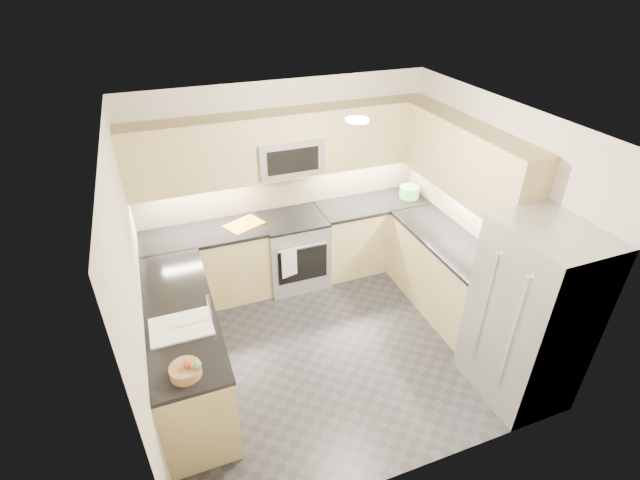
% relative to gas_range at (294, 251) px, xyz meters
% --- Properties ---
extents(floor, '(3.60, 3.20, 0.00)m').
position_rel_gas_range_xyz_m(floor, '(0.00, -1.28, -0.46)').
color(floor, black).
rests_on(floor, ground).
extents(ceiling, '(3.60, 3.20, 0.02)m').
position_rel_gas_range_xyz_m(ceiling, '(0.00, -1.28, 2.04)').
color(ceiling, beige).
rests_on(ceiling, wall_back).
extents(wall_back, '(3.60, 0.02, 2.50)m').
position_rel_gas_range_xyz_m(wall_back, '(0.00, 0.32, 0.79)').
color(wall_back, beige).
rests_on(wall_back, floor).
extents(wall_front, '(3.60, 0.02, 2.50)m').
position_rel_gas_range_xyz_m(wall_front, '(0.00, -2.88, 0.79)').
color(wall_front, beige).
rests_on(wall_front, floor).
extents(wall_left, '(0.02, 3.20, 2.50)m').
position_rel_gas_range_xyz_m(wall_left, '(-1.80, -1.28, 0.79)').
color(wall_left, beige).
rests_on(wall_left, floor).
extents(wall_right, '(0.02, 3.20, 2.50)m').
position_rel_gas_range_xyz_m(wall_right, '(1.80, -1.28, 0.79)').
color(wall_right, beige).
rests_on(wall_right, floor).
extents(base_cab_back_left, '(1.42, 0.60, 0.90)m').
position_rel_gas_range_xyz_m(base_cab_back_left, '(-1.09, 0.02, -0.01)').
color(base_cab_back_left, tan).
rests_on(base_cab_back_left, floor).
extents(base_cab_back_right, '(1.42, 0.60, 0.90)m').
position_rel_gas_range_xyz_m(base_cab_back_right, '(1.09, 0.02, -0.01)').
color(base_cab_back_right, tan).
rests_on(base_cab_back_right, floor).
extents(base_cab_right, '(0.60, 1.70, 0.90)m').
position_rel_gas_range_xyz_m(base_cab_right, '(1.50, -1.12, -0.01)').
color(base_cab_right, tan).
rests_on(base_cab_right, floor).
extents(base_cab_peninsula, '(0.60, 2.00, 0.90)m').
position_rel_gas_range_xyz_m(base_cab_peninsula, '(-1.50, -1.28, -0.01)').
color(base_cab_peninsula, tan).
rests_on(base_cab_peninsula, floor).
extents(countertop_back_left, '(1.42, 0.63, 0.04)m').
position_rel_gas_range_xyz_m(countertop_back_left, '(-1.09, 0.02, 0.47)').
color(countertop_back_left, black).
rests_on(countertop_back_left, base_cab_back_left).
extents(countertop_back_right, '(1.42, 0.63, 0.04)m').
position_rel_gas_range_xyz_m(countertop_back_right, '(1.09, 0.02, 0.47)').
color(countertop_back_right, black).
rests_on(countertop_back_right, base_cab_back_right).
extents(countertop_right, '(0.63, 1.70, 0.04)m').
position_rel_gas_range_xyz_m(countertop_right, '(1.50, -1.12, 0.47)').
color(countertop_right, black).
rests_on(countertop_right, base_cab_right).
extents(countertop_peninsula, '(0.63, 2.00, 0.04)m').
position_rel_gas_range_xyz_m(countertop_peninsula, '(-1.50, -1.28, 0.47)').
color(countertop_peninsula, black).
rests_on(countertop_peninsula, base_cab_peninsula).
extents(upper_cab_back, '(3.60, 0.35, 0.75)m').
position_rel_gas_range_xyz_m(upper_cab_back, '(0.00, 0.15, 1.37)').
color(upper_cab_back, tan).
rests_on(upper_cab_back, wall_back).
extents(upper_cab_right, '(0.35, 1.95, 0.75)m').
position_rel_gas_range_xyz_m(upper_cab_right, '(1.62, -1.00, 1.37)').
color(upper_cab_right, tan).
rests_on(upper_cab_right, wall_right).
extents(backsplash_back, '(3.60, 0.01, 0.51)m').
position_rel_gas_range_xyz_m(backsplash_back, '(0.00, 0.32, 0.74)').
color(backsplash_back, tan).
rests_on(backsplash_back, wall_back).
extents(backsplash_right, '(0.01, 2.30, 0.51)m').
position_rel_gas_range_xyz_m(backsplash_right, '(1.80, -0.82, 0.74)').
color(backsplash_right, tan).
rests_on(backsplash_right, wall_right).
extents(gas_range, '(0.76, 0.65, 0.91)m').
position_rel_gas_range_xyz_m(gas_range, '(0.00, 0.00, 0.00)').
color(gas_range, '#A6A8AE').
rests_on(gas_range, floor).
extents(range_cooktop, '(0.76, 0.65, 0.03)m').
position_rel_gas_range_xyz_m(range_cooktop, '(0.00, 0.00, 0.46)').
color(range_cooktop, black).
rests_on(range_cooktop, gas_range).
extents(oven_door_glass, '(0.62, 0.02, 0.45)m').
position_rel_gas_range_xyz_m(oven_door_glass, '(0.00, -0.33, -0.01)').
color(oven_door_glass, black).
rests_on(oven_door_glass, gas_range).
extents(oven_handle, '(0.60, 0.02, 0.02)m').
position_rel_gas_range_xyz_m(oven_handle, '(0.00, -0.35, 0.26)').
color(oven_handle, '#B2B5BA').
rests_on(oven_handle, gas_range).
extents(microwave, '(0.76, 0.40, 0.40)m').
position_rel_gas_range_xyz_m(microwave, '(0.00, 0.12, 1.24)').
color(microwave, '#96999D').
rests_on(microwave, upper_cab_back).
extents(microwave_door, '(0.60, 0.01, 0.28)m').
position_rel_gas_range_xyz_m(microwave_door, '(0.00, -0.08, 1.24)').
color(microwave_door, black).
rests_on(microwave_door, microwave).
extents(refrigerator, '(0.70, 0.90, 1.80)m').
position_rel_gas_range_xyz_m(refrigerator, '(1.45, -2.43, 0.45)').
color(refrigerator, '#A8AAB0').
rests_on(refrigerator, floor).
extents(fridge_handle_left, '(0.02, 0.02, 1.20)m').
position_rel_gas_range_xyz_m(fridge_handle_left, '(1.08, -2.61, 0.49)').
color(fridge_handle_left, '#B2B5BA').
rests_on(fridge_handle_left, refrigerator).
extents(fridge_handle_right, '(0.02, 0.02, 1.20)m').
position_rel_gas_range_xyz_m(fridge_handle_right, '(1.08, -2.25, 0.49)').
color(fridge_handle_right, '#B2B5BA').
rests_on(fridge_handle_right, refrigerator).
extents(sink_basin, '(0.52, 0.38, 0.16)m').
position_rel_gas_range_xyz_m(sink_basin, '(-1.50, -1.53, 0.42)').
color(sink_basin, white).
rests_on(sink_basin, base_cab_peninsula).
extents(faucet, '(0.03, 0.03, 0.28)m').
position_rel_gas_range_xyz_m(faucet, '(-1.24, -1.53, 0.62)').
color(faucet, silver).
rests_on(faucet, countertop_peninsula).
extents(utensil_bowl, '(0.31, 0.31, 0.15)m').
position_rel_gas_range_xyz_m(utensil_bowl, '(1.60, -0.01, 0.56)').
color(utensil_bowl, '#55B14C').
rests_on(utensil_bowl, countertop_back_right).
extents(cutting_board, '(0.50, 0.44, 0.01)m').
position_rel_gas_range_xyz_m(cutting_board, '(-0.60, 0.03, 0.49)').
color(cutting_board, orange).
rests_on(cutting_board, countertop_back_left).
extents(fruit_basket, '(0.26, 0.26, 0.09)m').
position_rel_gas_range_xyz_m(fruit_basket, '(-1.52, -2.08, 0.53)').
color(fruit_basket, '#9C7549').
rests_on(fruit_basket, countertop_peninsula).
extents(fruit_apple, '(0.06, 0.06, 0.06)m').
position_rel_gas_range_xyz_m(fruit_apple, '(-1.50, -2.09, 0.60)').
color(fruit_apple, red).
rests_on(fruit_apple, fruit_basket).
extents(fruit_pear, '(0.06, 0.06, 0.06)m').
position_rel_gas_range_xyz_m(fruit_pear, '(-1.43, -2.12, 0.60)').
color(fruit_pear, '#47A651').
rests_on(fruit_pear, fruit_basket).
extents(dish_towel_check, '(0.20, 0.07, 0.38)m').
position_rel_gas_range_xyz_m(dish_towel_check, '(-0.18, -0.37, 0.10)').
color(dish_towel_check, silver).
rests_on(dish_towel_check, oven_handle).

